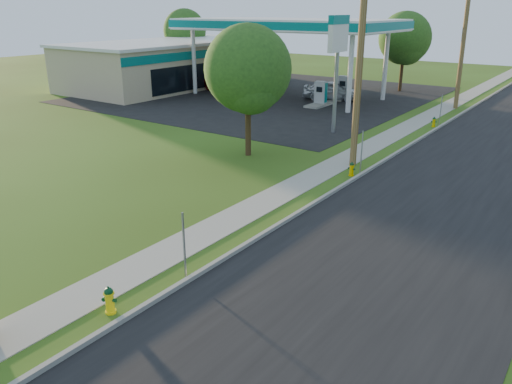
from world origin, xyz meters
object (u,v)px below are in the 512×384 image
at_px(fuel_pump_ne, 321,96).
at_px(tree_lot, 405,40).
at_px(utility_pole_far, 463,43).
at_px(car_silver, 331,90).
at_px(price_pylon, 338,41).
at_px(tree_verge, 248,73).
at_px(hydrant_far, 434,122).
at_px(hydrant_near, 109,300).
at_px(car_red, 236,82).
at_px(hydrant_mid, 352,169).
at_px(tree_back, 185,32).
at_px(utility_pole_mid, 360,61).
at_px(fuel_pump_se, 343,90).
at_px(fuel_pump_sw, 257,81).
at_px(fuel_pump_nw, 230,87).

xyz_separation_m(fuel_pump_ne, tree_lot, (2.54, 10.68, 3.80)).
distance_m(utility_pole_far, car_silver, 10.50).
bearing_deg(tree_lot, price_pylon, -82.29).
bearing_deg(tree_lot, tree_verge, -87.14).
xyz_separation_m(tree_verge, hydrant_far, (5.75, 12.34, -3.92)).
height_order(tree_verge, tree_lot, tree_lot).
bearing_deg(tree_lot, hydrant_near, -79.96).
xyz_separation_m(hydrant_near, car_red, (-19.19, 29.96, 0.45)).
height_order(hydrant_mid, car_red, car_red).
xyz_separation_m(tree_verge, tree_lot, (-1.27, 25.35, 0.28)).
relative_size(tree_back, hydrant_far, 10.92).
xyz_separation_m(tree_lot, hydrant_mid, (7.06, -25.30, -4.20)).
relative_size(utility_pole_mid, tree_verge, 1.49).
bearing_deg(utility_pole_mid, tree_lot, 105.04).
relative_size(price_pylon, hydrant_far, 10.36).
bearing_deg(utility_pole_mid, utility_pole_far, 90.00).
relative_size(fuel_pump_se, car_red, 0.54).
relative_size(fuel_pump_se, price_pylon, 0.47).
bearing_deg(tree_verge, fuel_pump_sw, 124.45).
xyz_separation_m(fuel_pump_se, price_pylon, (5.00, -11.50, 4.71)).
bearing_deg(hydrant_near, fuel_pump_sw, 119.78).
bearing_deg(fuel_pump_nw, hydrant_far, -7.16).
relative_size(fuel_pump_sw, car_silver, 0.69).
relative_size(fuel_pump_ne, car_silver, 0.69).
bearing_deg(fuel_pump_sw, hydrant_far, -18.84).
relative_size(hydrant_near, car_red, 0.13).
distance_m(fuel_pump_sw, hydrant_near, 37.10).
xyz_separation_m(fuel_pump_se, car_red, (-9.76, -2.24, 0.10)).
height_order(tree_back, hydrant_mid, tree_back).
height_order(hydrant_near, hydrant_mid, hydrant_near).
xyz_separation_m(tree_back, hydrant_near, (31.46, -36.59, -4.28)).
distance_m(hydrant_near, car_red, 35.58).
height_order(hydrant_mid, car_silver, car_silver).
xyz_separation_m(utility_pole_mid, price_pylon, (-3.90, 5.50, 0.48)).
distance_m(fuel_pump_nw, hydrant_far, 18.71).
bearing_deg(utility_pole_mid, hydrant_far, 86.47).
bearing_deg(tree_verge, car_silver, 104.01).
distance_m(tree_lot, car_red, 15.64).
distance_m(fuel_pump_nw, fuel_pump_sw, 4.00).
height_order(hydrant_mid, hydrant_far, hydrant_mid).
bearing_deg(hydrant_mid, fuel_pump_nw, 141.82).
bearing_deg(tree_lot, utility_pole_far, -41.76).
height_order(fuel_pump_ne, tree_lot, tree_lot).
bearing_deg(utility_pole_far, utility_pole_mid, -90.00).
xyz_separation_m(utility_pole_mid, car_red, (-18.66, 14.76, -4.13)).
distance_m(tree_back, car_silver, 22.50).
bearing_deg(utility_pole_mid, price_pylon, 125.34).
height_order(fuel_pump_sw, car_silver, fuel_pump_sw).
relative_size(fuel_pump_ne, tree_back, 0.44).
bearing_deg(tree_verge, fuel_pump_se, 101.53).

